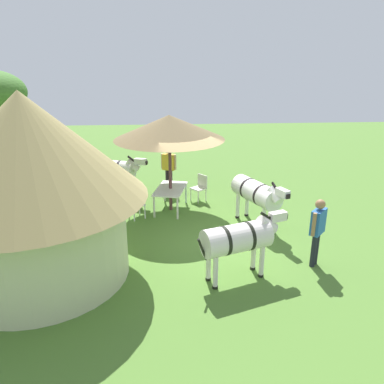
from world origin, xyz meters
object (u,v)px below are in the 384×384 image
Objects in this scene: patio_chair_west_end at (134,203)px; guest_beside_umbrella at (169,165)px; standing_watcher at (318,227)px; zebra_toward_hut at (239,239)px; zebra_nearest_camera at (257,193)px; shade_umbrella at (169,127)px; patio_chair_east_end at (200,186)px; patio_dining_table at (171,191)px; zebra_by_umbrella at (115,170)px; thatched_hut at (30,179)px.

patio_chair_west_end is 0.55× the size of guest_beside_umbrella.
patio_chair_west_end is 0.54× the size of standing_watcher.
zebra_nearest_camera is at bearing 139.73° from zebra_toward_hut.
shade_umbrella is 2.53m from patio_chair_west_end.
shade_umbrella is 3.30m from zebra_nearest_camera.
standing_watcher is (-4.48, -2.33, 0.49)m from patio_chair_east_end.
patio_dining_table is 0.80× the size of zebra_by_umbrella.
standing_watcher reaches higher than patio_chair_east_end.
zebra_toward_hut is (-4.12, -1.43, -1.71)m from shade_umbrella.
zebra_by_umbrella is (2.55, 4.38, 0.03)m from zebra_nearest_camera.
shade_umbrella is 2.03m from patio_dining_table.
patio_chair_east_end is 3.00m from zebra_by_umbrella.
patio_dining_table is 1.83m from guest_beside_umbrella.
zebra_toward_hut is at bearing -160.82° from shade_umbrella.
patio_chair_west_end is 3.71m from zebra_nearest_camera.
shade_umbrella reaches higher than standing_watcher.
standing_watcher is (-3.69, -3.36, 0.35)m from patio_dining_table.
zebra_by_umbrella is (4.88, 5.26, 0.02)m from standing_watcher.
thatched_hut reaches higher than zebra_nearest_camera.
shade_umbrella reaches higher than patio_dining_table.
guest_beside_umbrella is at bearing 125.62° from zebra_by_umbrella.
shade_umbrella is 1.60× the size of zebra_toward_hut.
patio_dining_table is at bearing 75.51° from zebra_by_umbrella.
shade_umbrella is at bearing 90.00° from patio_chair_west_end.
guest_beside_umbrella is 1.96m from zebra_by_umbrella.
standing_watcher is at bearing -137.71° from patio_dining_table.
patio_dining_table is at bearing 180.00° from shade_umbrella.
patio_chair_east_end is 2.64m from zebra_nearest_camera.
thatched_hut is 4.59m from zebra_toward_hut.
thatched_hut is 2.21× the size of zebra_nearest_camera.
shade_umbrella reaches higher than zebra_nearest_camera.
patio_chair_west_end is 2.58m from patio_chair_east_end.
standing_watcher is at bearing 26.31° from patio_chair_west_end.
zebra_toward_hut reaches higher than patio_dining_table.
zebra_nearest_camera is at bearing 49.23° from patio_chair_west_end.
patio_chair_west_end is at bearing -91.93° from guest_beside_umbrella.
zebra_nearest_camera is at bearing -118.72° from shade_umbrella.
shade_umbrella reaches higher than zebra_by_umbrella.
zebra_by_umbrella is (-0.60, 1.87, 0.04)m from guest_beside_umbrella.
guest_beside_umbrella is at bearing -27.90° from thatched_hut.
patio_dining_table is 0.79× the size of zebra_toward_hut.
patio_dining_table is 5.00m from standing_watcher.
zebra_nearest_camera is at bearing -66.73° from thatched_hut.
patio_chair_east_end is (1.42, -2.15, 0.00)m from patio_chair_west_end.
thatched_hut is at bearing 5.61° from zebra_by_umbrella.
patio_chair_west_end is at bearing 119.43° from shade_umbrella.
zebra_by_umbrella reaches higher than zebra_nearest_camera.
zebra_toward_hut is (-0.43, 1.92, -0.03)m from standing_watcher.
thatched_hut is at bearing -60.16° from patio_chair_west_end.
standing_watcher is at bearing -89.96° from thatched_hut.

